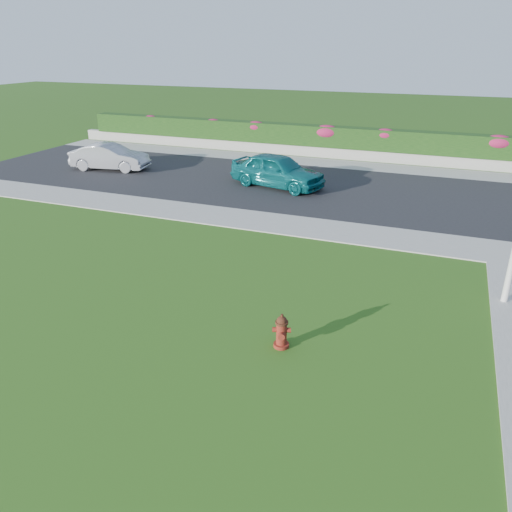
% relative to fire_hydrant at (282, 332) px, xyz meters
% --- Properties ---
extents(ground, '(120.00, 120.00, 0.00)m').
position_rel_fire_hydrant_xyz_m(ground, '(-1.77, -1.67, -0.37)').
color(ground, black).
rests_on(ground, ground).
extents(street_far, '(26.00, 8.00, 0.04)m').
position_rel_fire_hydrant_xyz_m(street_far, '(-6.77, 12.33, -0.35)').
color(street_far, black).
rests_on(street_far, ground).
extents(sidewalk_far, '(24.00, 2.00, 0.04)m').
position_rel_fire_hydrant_xyz_m(sidewalk_far, '(-7.77, 7.33, -0.35)').
color(sidewalk_far, gray).
rests_on(sidewalk_far, ground).
extents(sidewalk_beyond, '(34.00, 2.00, 0.04)m').
position_rel_fire_hydrant_xyz_m(sidewalk_beyond, '(-2.77, 17.33, -0.35)').
color(sidewalk_beyond, gray).
rests_on(sidewalk_beyond, ground).
extents(retaining_wall, '(34.00, 0.40, 0.60)m').
position_rel_fire_hydrant_xyz_m(retaining_wall, '(-2.77, 18.83, -0.07)').
color(retaining_wall, gray).
rests_on(retaining_wall, ground).
extents(hedge, '(32.00, 0.90, 1.10)m').
position_rel_fire_hydrant_xyz_m(hedge, '(-2.77, 18.93, 0.78)').
color(hedge, black).
rests_on(hedge, retaining_wall).
extents(fire_hydrant, '(0.41, 0.39, 0.78)m').
position_rel_fire_hydrant_xyz_m(fire_hydrant, '(0.00, 0.00, 0.00)').
color(fire_hydrant, '#54110D').
rests_on(fire_hydrant, ground).
extents(sedan_teal, '(4.57, 2.70, 1.46)m').
position_rel_fire_hydrant_xyz_m(sedan_teal, '(-4.19, 11.91, 0.40)').
color(sedan_teal, '#0C5C5F').
rests_on(sedan_teal, street_far).
extents(sedan_silver, '(4.03, 1.96, 1.27)m').
position_rel_fire_hydrant_xyz_m(sedan_silver, '(-13.08, 11.92, 0.30)').
color(sedan_silver, '#97999E').
rests_on(sedan_silver, street_far).
extents(flower_clump_a, '(1.06, 0.68, 0.53)m').
position_rel_fire_hydrant_xyz_m(flower_clump_a, '(-14.96, 18.83, 1.12)').
color(flower_clump_a, '#A41C45').
rests_on(flower_clump_a, hedge).
extents(flower_clump_b, '(1.04, 0.67, 0.52)m').
position_rel_fire_hydrant_xyz_m(flower_clump_b, '(-10.63, 18.83, 1.12)').
color(flower_clump_b, '#A41C45').
rests_on(flower_clump_b, hedge).
extents(flower_clump_c, '(1.21, 0.78, 0.60)m').
position_rel_fire_hydrant_xyz_m(flower_clump_c, '(-7.90, 18.83, 1.09)').
color(flower_clump_c, '#A41C45').
rests_on(flower_clump_c, hedge).
extents(flower_clump_d, '(1.47, 0.94, 0.73)m').
position_rel_fire_hydrant_xyz_m(flower_clump_d, '(-3.72, 18.83, 1.04)').
color(flower_clump_d, '#A41C45').
rests_on(flower_clump_d, hedge).
extents(flower_clump_e, '(1.22, 0.78, 0.61)m').
position_rel_fire_hydrant_xyz_m(flower_clump_e, '(-0.56, 18.83, 1.09)').
color(flower_clump_e, '#A41C45').
rests_on(flower_clump_e, hedge).
extents(flower_clump_f, '(1.42, 0.92, 0.71)m').
position_rel_fire_hydrant_xyz_m(flower_clump_f, '(4.93, 18.83, 1.05)').
color(flower_clump_f, '#A41C45').
rests_on(flower_clump_f, hedge).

